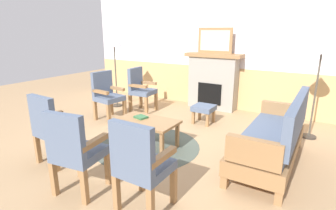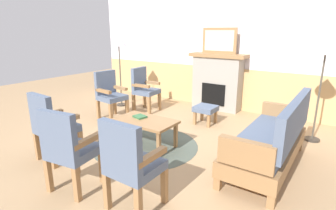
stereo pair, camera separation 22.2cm
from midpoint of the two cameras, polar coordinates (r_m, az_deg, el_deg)
name	(u,v)px [view 2 (the right image)]	position (r m, az deg, el deg)	size (l,w,h in m)	color
ground_plane	(156,142)	(4.44, -1.13, -7.88)	(14.00, 14.00, 0.00)	tan
wall_back	(223,51)	(6.37, 12.78, 11.18)	(7.20, 0.14, 2.70)	white
fireplace	(217,81)	(6.23, 11.55, 5.04)	(1.30, 0.44, 1.28)	gray
framed_picture	(219,41)	(6.13, 12.02, 13.39)	(0.80, 0.04, 0.56)	olive
couch	(271,140)	(3.78, 22.83, -7.03)	(0.70, 1.80, 0.98)	olive
coffee_table	(145,123)	(4.15, -3.36, -3.91)	(0.96, 0.56, 0.44)	olive
round_rug	(146,146)	(4.29, -3.28, -8.72)	(1.66, 1.66, 0.01)	#4C564C
book_on_table	(140,117)	(4.24, -4.57, -2.51)	(0.19, 0.16, 0.03)	#33663D
footstool	(206,110)	(5.24, 9.30, -1.03)	(0.40, 0.40, 0.36)	olive
armchair_near_fireplace	(110,93)	(5.57, -11.32, 2.60)	(0.53, 0.53, 0.98)	olive
armchair_by_window_left	(144,87)	(6.00, -4.17, 3.81)	(0.51, 0.51, 0.98)	olive
armchair_front_left	(69,147)	(3.13, -18.69, -8.52)	(0.55, 0.55, 0.98)	olive
armchair_front_center	(52,124)	(3.94, -22.28, -3.84)	(0.50, 0.50, 0.98)	olive
armchair_corner_left	(130,162)	(2.67, -5.72, -12.05)	(0.48, 0.48, 0.98)	olive
floor_lamp_by_couch	(326,53)	(4.85, 31.99, 9.53)	(0.36, 0.36, 1.68)	#332D28
floor_lamp_by_chairs	(119,45)	(6.37, -9.54, 12.61)	(0.36, 0.36, 1.68)	#332D28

